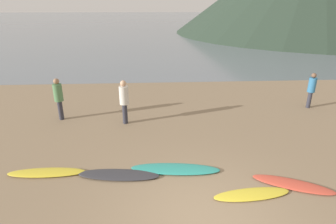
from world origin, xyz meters
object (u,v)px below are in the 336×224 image
object	(u,v)px
surfboard_4	(293,184)
person_1	(58,96)
surfboard_1	(119,175)
surfboard_0	(47,172)
surfboard_2	(175,169)
surfboard_3	(252,194)
person_0	(312,88)
person_2	(124,99)

from	to	relation	value
surfboard_4	person_1	size ratio (longest dim) A/B	1.19
surfboard_1	person_1	size ratio (longest dim) A/B	1.32
surfboard_0	surfboard_2	size ratio (longest dim) A/B	0.85
surfboard_1	person_1	bearing A→B (deg)	129.60
surfboard_2	surfboard_3	distance (m)	2.13
surfboard_3	surfboard_4	world-z (taller)	surfboard_4
person_0	surfboard_0	bearing A→B (deg)	-40.78
surfboard_0	surfboard_3	distance (m)	5.42
surfboard_3	person_0	world-z (taller)	person_0
surfboard_0	person_0	world-z (taller)	person_0
surfboard_0	person_1	xyz separation A→B (m)	(-0.69, 3.83, 0.94)
person_2	person_1	bearing A→B (deg)	-66.30
surfboard_4	person_0	bearing A→B (deg)	83.57
surfboard_3	person_0	xyz separation A→B (m)	(4.48, 5.76, 0.88)
surfboard_1	person_2	xyz separation A→B (m)	(-0.10, 3.52, 0.96)
surfboard_2	person_0	xyz separation A→B (m)	(6.25, 4.57, 0.87)
surfboard_4	person_2	world-z (taller)	person_2
surfboard_1	surfboard_3	distance (m)	3.46
person_0	person_1	size ratio (longest dim) A/B	0.93
surfboard_0	person_2	size ratio (longest dim) A/B	1.23
person_2	surfboard_0	bearing A→B (deg)	5.89
person_0	person_1	xyz separation A→B (m)	(-10.46, -0.71, 0.07)
surfboard_3	surfboard_4	size ratio (longest dim) A/B	0.97
surfboard_2	person_2	distance (m)	3.84
surfboard_2	person_0	world-z (taller)	person_0
surfboard_3	person_2	size ratio (longest dim) A/B	1.13
surfboard_1	surfboard_3	world-z (taller)	surfboard_1
surfboard_0	surfboard_3	xyz separation A→B (m)	(5.29, -1.22, -0.01)
surfboard_0	person_1	size ratio (longest dim) A/B	1.26
surfboard_3	person_0	bearing A→B (deg)	46.58
person_1	person_2	bearing A→B (deg)	-1.46
surfboard_2	surfboard_4	size ratio (longest dim) A/B	1.25
surfboard_1	surfboard_2	bearing A→B (deg)	13.29
person_0	person_2	xyz separation A→B (m)	(-7.90, -1.24, 0.09)
person_0	person_2	distance (m)	8.00
surfboard_0	person_1	bearing A→B (deg)	100.57
surfboard_3	person_1	bearing A→B (deg)	134.31
surfboard_1	surfboard_4	xyz separation A→B (m)	(4.48, -0.68, -0.01)
person_2	person_0	bearing A→B (deg)	134.32
surfboard_4	person_2	distance (m)	6.29
person_2	surfboard_4	bearing A→B (deg)	82.93
surfboard_4	surfboard_3	bearing A→B (deg)	-139.89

